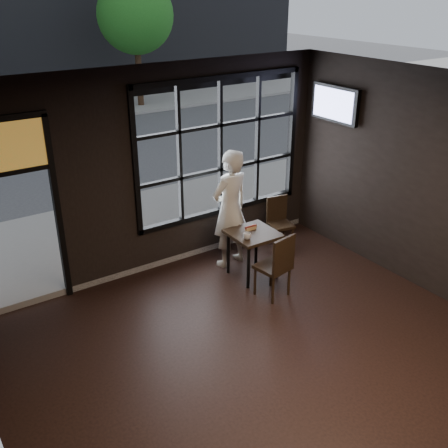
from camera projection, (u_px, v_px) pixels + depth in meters
floor at (303, 393)px, 5.92m from camera, size 6.00×7.00×0.02m
ceiling at (326, 108)px, 4.57m from camera, size 6.00×7.00×0.02m
wall_left at (0, 386)px, 3.72m from camera, size 0.04×7.00×3.20m
window_frame at (220, 147)px, 8.40m from camera, size 3.06×0.12×2.28m
cafe_table at (253, 254)px, 8.12m from camera, size 0.71×0.71×0.75m
chair_near at (273, 265)px, 7.56m from camera, size 0.50×0.50×1.00m
chair_window at (281, 223)px, 9.01m from camera, size 0.45×0.45×0.88m
man at (230, 209)px, 8.24m from camera, size 0.77×0.57×1.93m
hotdog at (251, 228)px, 8.05m from camera, size 0.20×0.08×0.06m
cup at (247, 236)px, 7.75m from camera, size 0.15×0.15×0.10m
tv at (335, 104)px, 8.45m from camera, size 0.11×1.00×0.58m
navy_car at (16, 117)px, 14.39m from camera, size 4.70×2.42×1.48m
tree_right at (135, 15)px, 18.04m from camera, size 2.64×2.64×4.51m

